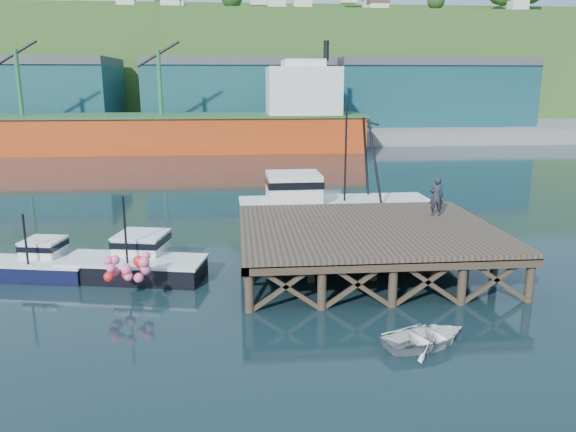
{
  "coord_description": "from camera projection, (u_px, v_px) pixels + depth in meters",
  "views": [
    {
      "loc": [
        -0.57,
        -25.25,
        8.83
      ],
      "look_at": [
        1.92,
        2.0,
        2.21
      ],
      "focal_mm": 35.0,
      "sensor_mm": 36.0,
      "label": 1
    }
  ],
  "objects": [
    {
      "name": "cargo_ship",
      "position": [
        174.0,
        125.0,
        71.5
      ],
      "size": [
        55.5,
        10.0,
        13.75
      ],
      "color": "#CF4113",
      "rests_on": "ground"
    },
    {
      "name": "trawler",
      "position": [
        332.0,
        207.0,
        33.06
      ],
      "size": [
        11.39,
        4.28,
        7.58
      ],
      "rotation": [
        0.0,
        0.0,
        0.02
      ],
      "color": "beige",
      "rests_on": "ground"
    },
    {
      "name": "dockworker",
      "position": [
        436.0,
        196.0,
        28.38
      ],
      "size": [
        0.77,
        0.55,
        1.99
      ],
      "primitive_type": "imported",
      "rotation": [
        0.0,
        0.0,
        3.04
      ],
      "color": "#212129",
      "rests_on": "wharf"
    },
    {
      "name": "warehouse_right",
      "position": [
        425.0,
        95.0,
        90.61
      ],
      "size": [
        30.0,
        16.0,
        9.0
      ],
      "primitive_type": "cube",
      "color": "#184350",
      "rests_on": "far_quay"
    },
    {
      "name": "dinghy",
      "position": [
        426.0,
        337.0,
        19.12
      ],
      "size": [
        3.7,
        3.15,
        0.65
      ],
      "primitive_type": "imported",
      "rotation": [
        0.0,
        0.0,
        1.9
      ],
      "color": "white",
      "rests_on": "ground"
    },
    {
      "name": "ground",
      "position": [
        251.0,
        272.0,
        26.57
      ],
      "size": [
        300.0,
        300.0,
        0.0
      ],
      "primitive_type": "plane",
      "color": "black",
      "rests_on": "ground"
    },
    {
      "name": "boat_navy",
      "position": [
        37.0,
        263.0,
        25.83
      ],
      "size": [
        5.29,
        3.24,
        3.15
      ],
      "rotation": [
        0.0,
        0.0,
        -0.19
      ],
      "color": "black",
      "rests_on": "ground"
    },
    {
      "name": "wharf",
      "position": [
        368.0,
        231.0,
        26.42
      ],
      "size": [
        12.0,
        10.0,
        2.62
      ],
      "color": "brown",
      "rests_on": "ground"
    },
    {
      "name": "hillside",
      "position": [
        238.0,
        70.0,
        120.77
      ],
      "size": [
        220.0,
        50.0,
        22.0
      ],
      "primitive_type": "cube",
      "color": "#2D511E",
      "rests_on": "ground"
    },
    {
      "name": "warehouse_mid",
      "position": [
        239.0,
        96.0,
        87.95
      ],
      "size": [
        28.0,
        16.0,
        9.0
      ],
      "primitive_type": "cube",
      "color": "#184350",
      "rests_on": "far_quay"
    },
    {
      "name": "far_quay",
      "position": [
        240.0,
        128.0,
        94.09
      ],
      "size": [
        160.0,
        40.0,
        2.0
      ],
      "primitive_type": "cube",
      "color": "gray",
      "rests_on": "ground"
    },
    {
      "name": "warehouse_left",
      "position": [
        7.0,
        96.0,
        84.85
      ],
      "size": [
        32.0,
        16.0,
        9.0
      ],
      "primitive_type": "cube",
      "color": "#184350",
      "rests_on": "far_quay"
    },
    {
      "name": "boat_black",
      "position": [
        136.0,
        262.0,
        25.77
      ],
      "size": [
        6.81,
        5.65,
        3.99
      ],
      "rotation": [
        0.0,
        0.0,
        -0.21
      ],
      "color": "black",
      "rests_on": "ground"
    }
  ]
}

